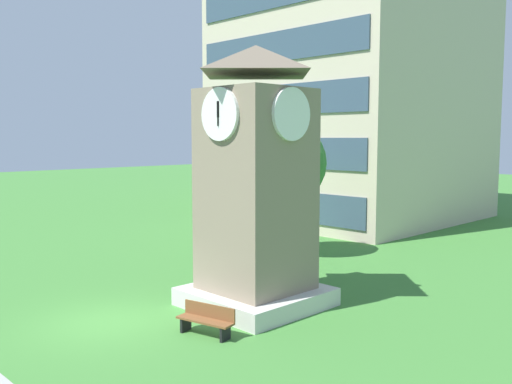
% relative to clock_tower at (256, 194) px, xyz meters
% --- Properties ---
extents(ground_plane, '(160.00, 160.00, 0.00)m').
position_rel_clock_tower_xyz_m(ground_plane, '(-2.03, -4.53, -3.84)').
color(ground_plane, '#3D7A33').
extents(office_building, '(14.42, 16.00, 25.60)m').
position_rel_clock_tower_xyz_m(office_building, '(-10.29, 19.88, 8.96)').
color(office_building, beige).
rests_on(office_building, ground).
extents(clock_tower, '(4.09, 4.09, 8.72)m').
position_rel_clock_tower_xyz_m(clock_tower, '(0.00, 0.00, 0.00)').
color(clock_tower, gray).
rests_on(clock_tower, ground).
extents(park_bench, '(1.86, 0.87, 0.88)m').
position_rel_clock_tower_xyz_m(park_bench, '(1.05, -3.04, -3.38)').
color(park_bench, brown).
rests_on(park_bench, ground).
extents(tree_by_building, '(3.93, 3.93, 6.46)m').
position_rel_clock_tower_xyz_m(tree_by_building, '(-4.72, 6.65, 0.63)').
color(tree_by_building, '#513823').
rests_on(tree_by_building, ground).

